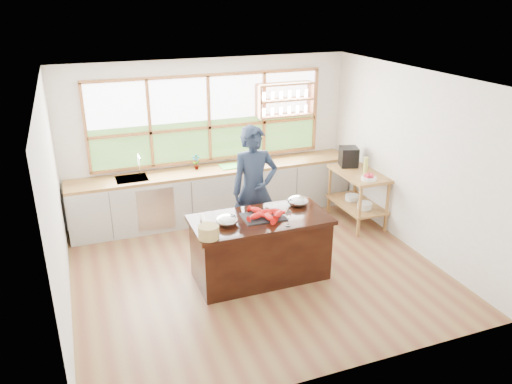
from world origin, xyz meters
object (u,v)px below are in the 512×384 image
island (260,248)px  cook (254,190)px  wicker_basket (209,232)px  espresso_machine (349,157)px

island → cook: (0.22, 0.82, 0.51)m
cook → wicker_basket: size_ratio=7.53×
cook → island: bearing=-102.3°
cook → espresso_machine: cook is taller
island → espresso_machine: 2.70m
island → espresso_machine: size_ratio=5.60×
cook → espresso_machine: 2.08m
espresso_machine → wicker_basket: espresso_machine is taller
island → cook: size_ratio=0.95×
island → wicker_basket: wicker_basket is taller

